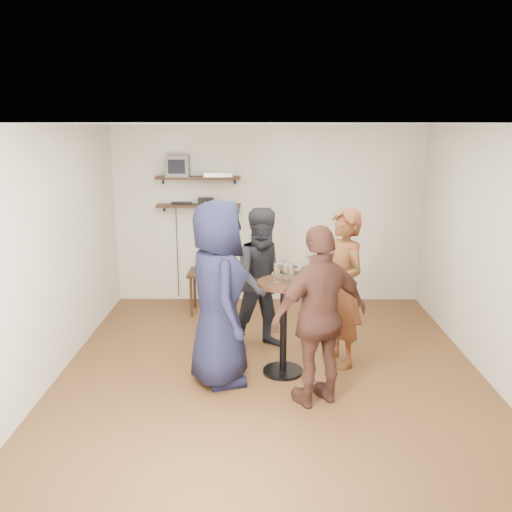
# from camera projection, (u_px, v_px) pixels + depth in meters

# --- Properties ---
(room) EXTENTS (4.58, 5.08, 2.68)m
(room) POSITION_uv_depth(u_px,v_px,m) (272.00, 255.00, 5.50)
(room) COLOR #4D3219
(room) RESTS_ON ground
(shelf_upper) EXTENTS (1.20, 0.25, 0.04)m
(shelf_upper) POSITION_uv_depth(u_px,v_px,m) (198.00, 178.00, 7.69)
(shelf_upper) COLOR black
(shelf_upper) RESTS_ON room
(shelf_lower) EXTENTS (1.20, 0.25, 0.04)m
(shelf_lower) POSITION_uv_depth(u_px,v_px,m) (199.00, 206.00, 7.78)
(shelf_lower) COLOR black
(shelf_lower) RESTS_ON room
(crt_monitor) EXTENTS (0.32, 0.30, 0.30)m
(crt_monitor) POSITION_uv_depth(u_px,v_px,m) (178.00, 166.00, 7.65)
(crt_monitor) COLOR #59595B
(crt_monitor) RESTS_ON shelf_upper
(dvd_deck) EXTENTS (0.40, 0.24, 0.06)m
(dvd_deck) POSITION_uv_depth(u_px,v_px,m) (218.00, 174.00, 7.67)
(dvd_deck) COLOR silver
(dvd_deck) RESTS_ON shelf_upper
(radio) EXTENTS (0.22, 0.10, 0.10)m
(radio) POSITION_uv_depth(u_px,v_px,m) (206.00, 201.00, 7.76)
(radio) COLOR black
(radio) RESTS_ON shelf_lower
(power_strip) EXTENTS (0.30, 0.05, 0.03)m
(power_strip) POSITION_uv_depth(u_px,v_px,m) (182.00, 203.00, 7.82)
(power_strip) COLOR black
(power_strip) RESTS_ON shelf_lower
(side_table) EXTENTS (0.50, 0.50, 0.59)m
(side_table) POSITION_uv_depth(u_px,v_px,m) (207.00, 278.00, 7.57)
(side_table) COLOR black
(side_table) RESTS_ON room
(vase_lilies) EXTENTS (0.20, 0.20, 1.01)m
(vase_lilies) POSITION_uv_depth(u_px,v_px,m) (206.00, 249.00, 7.47)
(vase_lilies) COLOR white
(vase_lilies) RESTS_ON side_table
(drinks_table) EXTENTS (0.56, 0.56, 1.02)m
(drinks_table) POSITION_uv_depth(u_px,v_px,m) (284.00, 315.00, 5.65)
(drinks_table) COLOR black
(drinks_table) RESTS_ON room
(wine_glass_fl) EXTENTS (0.07, 0.07, 0.20)m
(wine_glass_fl) POSITION_uv_depth(u_px,v_px,m) (277.00, 270.00, 5.50)
(wine_glass_fl) COLOR silver
(wine_glass_fl) RESTS_ON drinks_table
(wine_glass_fr) EXTENTS (0.07, 0.07, 0.20)m
(wine_glass_fr) POSITION_uv_depth(u_px,v_px,m) (291.00, 270.00, 5.50)
(wine_glass_fr) COLOR silver
(wine_glass_fr) RESTS_ON drinks_table
(wine_glass_bl) EXTENTS (0.07, 0.07, 0.21)m
(wine_glass_bl) POSITION_uv_depth(u_px,v_px,m) (282.00, 266.00, 5.60)
(wine_glass_bl) COLOR silver
(wine_glass_bl) RESTS_ON drinks_table
(wine_glass_br) EXTENTS (0.07, 0.07, 0.21)m
(wine_glass_br) POSITION_uv_depth(u_px,v_px,m) (287.00, 268.00, 5.53)
(wine_glass_br) COLOR silver
(wine_glass_br) RESTS_ON drinks_table
(person_plaid) EXTENTS (0.62, 0.74, 1.74)m
(person_plaid) POSITION_uv_depth(u_px,v_px,m) (342.00, 288.00, 5.84)
(person_plaid) COLOR #AB1321
(person_plaid) RESTS_ON room
(person_dark) EXTENTS (0.96, 0.83, 1.68)m
(person_dark) POSITION_uv_depth(u_px,v_px,m) (265.00, 280.00, 6.26)
(person_dark) COLOR black
(person_dark) RESTS_ON room
(person_navy) EXTENTS (0.83, 1.05, 1.89)m
(person_navy) POSITION_uv_depth(u_px,v_px,m) (218.00, 294.00, 5.41)
(person_navy) COLOR black
(person_navy) RESTS_ON room
(person_brown) EXTENTS (1.09, 0.83, 1.72)m
(person_brown) POSITION_uv_depth(u_px,v_px,m) (320.00, 317.00, 5.00)
(person_brown) COLOR #44251D
(person_brown) RESTS_ON room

